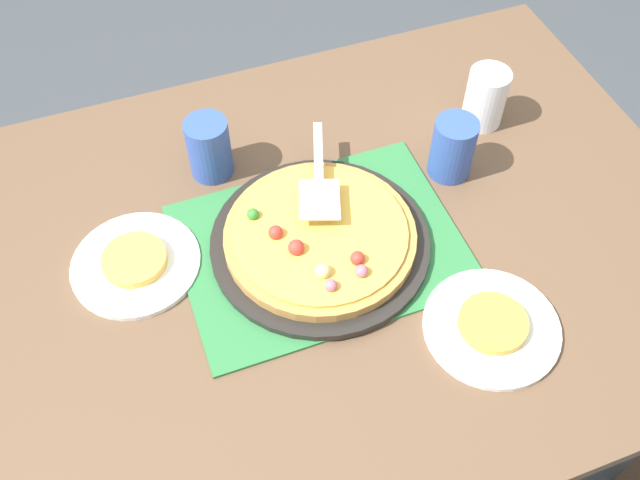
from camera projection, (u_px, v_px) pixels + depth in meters
ground_plane at (320, 418)px, 1.83m from camera, size 8.00×8.00×0.00m
dining_table at (320, 282)px, 1.32m from camera, size 1.40×1.00×0.75m
placemat at (320, 246)px, 1.23m from camera, size 0.48×0.36×0.01m
pizza_pan at (320, 242)px, 1.22m from camera, size 0.38×0.38×0.01m
pizza at (320, 236)px, 1.20m from camera, size 0.33×0.33×0.05m
plate_near_left at (136, 264)px, 1.20m from camera, size 0.22×0.22×0.01m
plate_far_right at (491, 327)px, 1.13m from camera, size 0.22×0.22×0.01m
served_slice_left at (134, 260)px, 1.19m from camera, size 0.11×0.11×0.02m
served_slice_right at (493, 323)px, 1.12m from camera, size 0.11×0.11×0.02m
cup_near at (486, 98)px, 1.37m from camera, size 0.08×0.08×0.12m
cup_far at (209, 148)px, 1.29m from camera, size 0.08×0.08×0.12m
cup_corner at (453, 148)px, 1.29m from camera, size 0.08×0.08×0.12m
pizza_server at (319, 179)px, 1.23m from camera, size 0.12×0.23×0.01m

